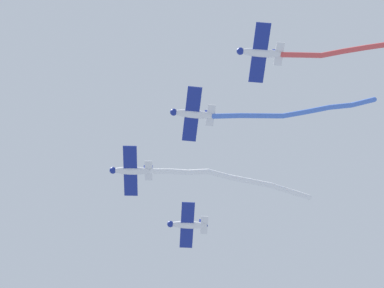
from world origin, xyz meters
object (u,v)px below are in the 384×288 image
(airplane_right_wing, at_px, (187,225))
(airplane_slot, at_px, (260,53))
(airplane_left_wing, at_px, (192,114))
(airplane_lead, at_px, (131,171))

(airplane_right_wing, distance_m, airplane_slot, 26.84)
(airplane_right_wing, bearing_deg, airplane_left_wing, 89.25)
(airplane_slot, bearing_deg, airplane_left_wing, -50.58)
(airplane_left_wing, xyz_separation_m, airplane_right_wing, (12.77, -11.44, 0.30))
(airplane_left_wing, bearing_deg, airplane_right_wing, -93.90)
(airplane_right_wing, xyz_separation_m, airplane_slot, (-24.29, 11.41, -0.60))
(airplane_left_wing, relative_size, airplane_slot, 1.01)
(airplane_slot, bearing_deg, airplane_lead, -50.61)
(airplane_lead, xyz_separation_m, airplane_left_wing, (-11.53, -0.02, 0.00))
(airplane_left_wing, distance_m, airplane_slot, 11.53)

